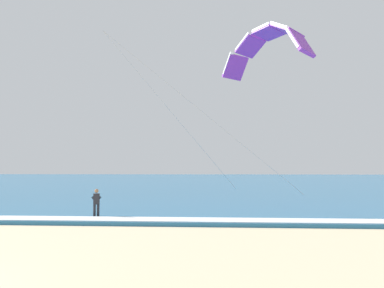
% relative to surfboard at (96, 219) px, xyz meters
% --- Properties ---
extents(sea, '(200.00, 120.00, 0.20)m').
position_rel_surfboard_xyz_m(sea, '(-1.09, 57.73, 0.07)').
color(sea, teal).
rests_on(sea, ground).
extents(surf_foam, '(200.00, 1.67, 0.04)m').
position_rel_surfboard_xyz_m(surf_foam, '(-1.09, -1.27, 0.19)').
color(surf_foam, white).
rests_on(surf_foam, sea).
extents(surfboard, '(0.86, 1.47, 0.09)m').
position_rel_surfboard_xyz_m(surfboard, '(0.00, 0.00, 0.00)').
color(surfboard, '#E04C38').
rests_on(surfboard, ground).
extents(kitesurfer, '(0.63, 0.62, 1.69)m').
position_rel_surfboard_xyz_m(kitesurfer, '(-0.01, 0.02, 0.91)').
color(kitesurfer, '#232328').
rests_on(kitesurfer, ground).
extents(kite_primary, '(12.76, 10.05, 11.66)m').
position_rel_surfboard_xyz_m(kite_primary, '(10.06, 6.63, 11.57)').
color(kite_primary, purple).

